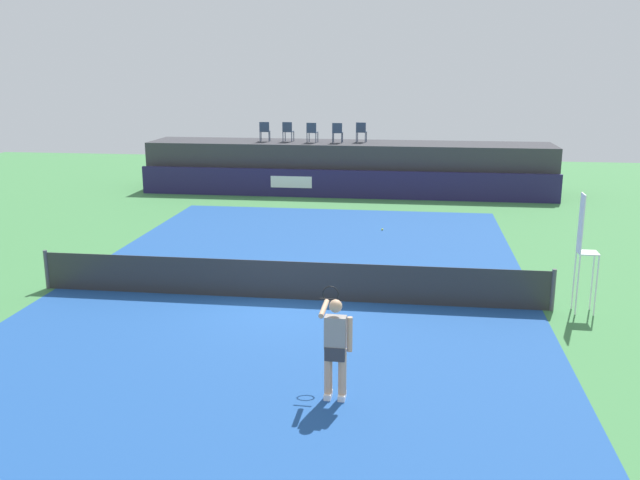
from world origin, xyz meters
name	(u,v)px	position (x,y,z in m)	size (l,w,h in m)	color
ground_plane	(307,265)	(0.00, 3.00, 0.00)	(48.00, 48.00, 0.00)	#3D7A42
court_inner	(288,299)	(0.00, 0.00, 0.00)	(12.00, 22.00, 0.00)	#1C478C
sponsor_wall	(344,184)	(-0.01, 13.50, 0.60)	(18.00, 0.22, 1.20)	#231E4C
spectator_platform	(348,167)	(0.00, 15.30, 1.10)	(18.00, 2.80, 2.20)	#38383D
spectator_chair_far_left	(265,131)	(-3.79, 15.12, 2.69)	(0.48, 0.48, 0.89)	#2D3D56
spectator_chair_left	(288,131)	(-2.74, 15.19, 2.69)	(0.47, 0.47, 0.89)	#2D3D56
spectator_chair_center	(312,132)	(-1.60, 14.95, 2.69)	(0.48, 0.48, 0.89)	#2D3D56
spectator_chair_right	(337,132)	(-0.47, 14.99, 2.69)	(0.44, 0.44, 0.89)	#2D3D56
spectator_chair_far_right	(361,131)	(0.56, 15.41, 2.69)	(0.47, 0.47, 0.89)	#2D3D56
umpire_chair	(584,245)	(6.78, 0.00, 1.59)	(0.45, 0.45, 2.76)	white
tennis_net	(288,280)	(0.00, 0.00, 0.47)	(12.40, 0.02, 0.95)	#2D2D2D
net_post_near	(47,269)	(-6.20, 0.00, 0.50)	(0.10, 0.10, 1.00)	#4C4C51
net_post_far	(553,290)	(6.20, 0.00, 0.50)	(0.10, 0.10, 1.00)	#4C4C51
tennis_player	(335,345)	(1.73, -4.98, 0.96)	(0.65, 1.14, 1.77)	white
tennis_ball	(382,229)	(1.93, 7.60, 0.04)	(0.07, 0.07, 0.07)	#D8EA33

